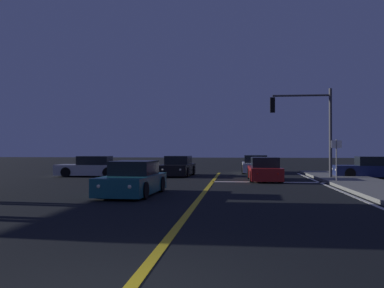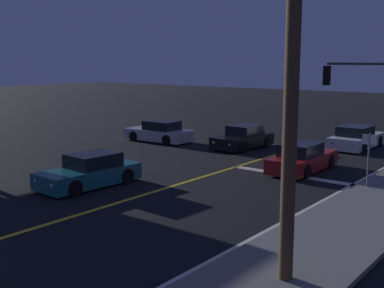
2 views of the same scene
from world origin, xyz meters
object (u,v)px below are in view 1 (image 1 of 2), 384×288
car_parked_curb_navy (370,169)px  traffic_signal_near_right (308,119)px  car_mid_block_silver (92,168)px  street_sign_corner (336,154)px  car_distant_tail_white (255,165)px  car_following_oncoming_black (178,167)px  car_far_approaching_teal (133,180)px  car_side_waiting_red (264,170)px

car_parked_curb_navy → traffic_signal_near_right: bearing=116.0°
car_mid_block_silver → street_sign_corner: (14.68, -4.01, 0.98)m
car_mid_block_silver → traffic_signal_near_right: bearing=-97.9°
car_distant_tail_white → traffic_signal_near_right: size_ratio=0.86×
car_mid_block_silver → traffic_signal_near_right: (13.67, -1.21, 3.00)m
car_distant_tail_white → street_sign_corner: street_sign_corner is taller
car_mid_block_silver → car_following_oncoming_black: same height
car_parked_curb_navy → car_far_approaching_teal: (-12.36, -10.93, 0.00)m
car_side_waiting_red → traffic_signal_near_right: traffic_signal_near_right is taller
car_distant_tail_white → car_side_waiting_red: size_ratio=1.02×
car_parked_curb_navy → car_following_oncoming_black: size_ratio=1.03×
car_mid_block_silver → car_side_waiting_red: size_ratio=0.99×
car_distant_tail_white → car_following_oncoming_black: bearing=-142.8°
traffic_signal_near_right → street_sign_corner: bearing=109.8°
traffic_signal_near_right → street_sign_corner: 3.60m
car_following_oncoming_black → street_sign_corner: bearing=152.7°
car_far_approaching_teal → car_distant_tail_white: bearing=-106.4°
car_parked_curb_navy → car_side_waiting_red: bearing=115.9°
street_sign_corner → traffic_signal_near_right: bearing=109.8°
street_sign_corner → car_distant_tail_white: bearing=112.3°
car_side_waiting_red → car_far_approaching_teal: size_ratio=1.03×
car_parked_curb_navy → street_sign_corner: bearing=148.5°
car_parked_curb_navy → car_following_oncoming_black: same height
car_distant_tail_white → car_far_approaching_teal: same height
car_far_approaching_teal → street_sign_corner: bearing=-142.9°
car_parked_curb_navy → car_mid_block_silver: size_ratio=0.97×
car_far_approaching_teal → street_sign_corner: street_sign_corner is taller
car_distant_tail_white → car_mid_block_silver: same height
car_distant_tail_white → traffic_signal_near_right: traffic_signal_near_right is taller
car_side_waiting_red → car_distant_tail_white: bearing=90.6°
car_side_waiting_red → traffic_signal_near_right: (2.61, 1.12, 3.01)m
car_distant_tail_white → car_parked_curb_navy: size_ratio=1.06×
car_following_oncoming_black → car_side_waiting_red: bearing=149.6°
car_parked_curb_navy → car_following_oncoming_black: bearing=89.2°
car_following_oncoming_black → traffic_signal_near_right: 9.03m
car_distant_tail_white → car_following_oncoming_black: (-5.31, -4.08, -0.00)m
car_following_oncoming_black → street_sign_corner: street_sign_corner is taller
car_distant_tail_white → car_far_approaching_teal: bearing=-109.4°
car_following_oncoming_black → car_far_approaching_teal: bearing=92.1°
car_side_waiting_red → car_far_approaching_teal: (-5.66, -8.02, 0.00)m
car_mid_block_silver → street_sign_corner: size_ratio=1.94×
car_following_oncoming_black → car_parked_curb_navy: bearing=179.4°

